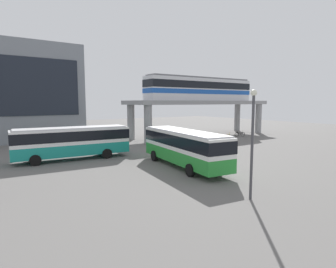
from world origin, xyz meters
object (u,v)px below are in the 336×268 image
object	(u,v)px
bus_main	(184,145)
bicycle_black	(240,134)
train	(201,89)
bus_secondary	(72,140)
bicycle_orange	(228,137)
bicycle_brown	(216,137)
bicycle_green	(226,139)
bicycle_red	(181,141)
bicycle_silver	(182,143)

from	to	relation	value
bus_main	bicycle_black	size ratio (longest dim) A/B	6.81
train	bus_secondary	size ratio (longest dim) A/B	1.85
bicycle_orange	bicycle_brown	xyz separation A→B (m)	(-1.13, 1.42, 0.00)
bicycle_green	bicycle_red	size ratio (longest dim) A/B	1.04
bicycle_orange	bicycle_brown	world-z (taller)	same
train	bus_secondary	world-z (taller)	train
bus_main	bicycle_orange	world-z (taller)	bus_main
bus_main	bicycle_silver	xyz separation A→B (m)	(7.50, 9.91, -1.63)
train	bicycle_red	bearing A→B (deg)	-147.79
bicycle_green	bicycle_black	world-z (taller)	same
bicycle_red	bicycle_silver	bearing A→B (deg)	-122.07
bus_main	bicycle_brown	xyz separation A→B (m)	(15.92, 12.18, -1.63)
bicycle_brown	bicycle_green	bearing A→B (deg)	-105.93
bus_main	bicycle_red	bearing A→B (deg)	53.53
train	bicycle_silver	distance (m)	13.40
bus_main	train	bearing A→B (deg)	45.07
bus_secondary	bicycle_silver	size ratio (longest dim) A/B	6.37
bicycle_black	bicycle_brown	distance (m)	5.38
train	bicycle_silver	size ratio (longest dim) A/B	11.78
bus_main	bus_secondary	xyz separation A→B (m)	(-7.10, 8.81, 0.00)
train	bicycle_red	size ratio (longest dim) A/B	12.32
train	bicycle_silver	bearing A→B (deg)	-143.68
bicycle_black	bicycle_orange	distance (m)	4.48
bus_main	bicycle_orange	bearing A→B (deg)	32.25
bus_secondary	bicycle_brown	size ratio (longest dim) A/B	6.26
train	bicycle_orange	world-z (taller)	train
bicycle_orange	bicycle_silver	size ratio (longest dim) A/B	0.94
bus_main	bicycle_black	bearing A→B (deg)	29.82
bicycle_green	bicycle_brown	bearing A→B (deg)	74.07
bus_main	bicycle_brown	distance (m)	20.11
bus_secondary	bicycle_red	bearing A→B (deg)	9.66
train	bicycle_brown	size ratio (longest dim) A/B	11.58
bus_main	bicycle_green	world-z (taller)	bus_main
bus_main	bicycle_silver	world-z (taller)	bus_main
bicycle_red	bicycle_orange	bearing A→B (deg)	-4.72
bicycle_green	bicycle_red	bearing A→B (deg)	163.41
bicycle_green	bicycle_brown	size ratio (longest dim) A/B	0.98
bicycle_black	bicycle_brown	size ratio (longest dim) A/B	0.92
train	bicycle_black	world-z (taller)	train
bus_main	bicycle_green	size ratio (longest dim) A/B	6.41
bicycle_red	bicycle_green	bearing A→B (deg)	-16.59
bicycle_orange	bicycle_silver	world-z (taller)	same
bus_secondary	bicycle_green	bearing A→B (deg)	1.71
bus_secondary	bicycle_brown	xyz separation A→B (m)	(23.02, 3.36, -1.63)
bus_main	bicycle_red	size ratio (longest dim) A/B	6.70
bicycle_brown	bicycle_silver	distance (m)	8.71
bicycle_green	bicycle_orange	bearing A→B (deg)	33.87
bus_main	bicycle_orange	size ratio (longest dim) A/B	6.80
bus_secondary	bicycle_red	xyz separation A→B (m)	(15.58, 2.65, -1.63)
bus_secondary	bicycle_black	size ratio (longest dim) A/B	6.77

